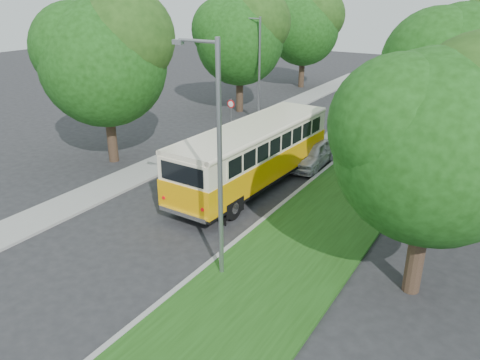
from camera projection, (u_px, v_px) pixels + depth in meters
The scene contains 13 objects.
ground at pixel (171, 218), 20.42m from camera, with size 120.00×120.00×0.00m, color #252527.
curb at pixel (295, 194), 22.61m from camera, with size 0.20×70.00×0.15m, color gray.
grass_verge at pixel (342, 205), 21.48m from camera, with size 4.50×70.00×0.13m, color #1E4512.
sidewalk at pixel (161, 163), 26.66m from camera, with size 2.20×70.00×0.12m, color gray.
treeline at pixel (377, 44), 30.87m from camera, with size 24.27×41.91×9.46m.
lamppost_near at pixel (217, 156), 14.76m from camera, with size 1.71×0.16×8.00m.
lamppost_far at pixel (258, 66), 33.77m from camera, with size 1.71×0.16×7.50m.
warning_sign at pixel (231, 110), 31.40m from camera, with size 0.56×0.10×2.50m.
vintage_bus at pixel (253, 156), 23.05m from camera, with size 2.82×10.94×3.25m, color #F9A907, non-canonical shape.
car_silver at pixel (311, 154), 26.13m from camera, with size 1.75×4.35×1.48m, color silver.
car_white at pixel (343, 138), 29.07m from camera, with size 1.48×4.24×1.40m, color silver.
car_blue at pixel (356, 118), 33.36m from camera, with size 2.14×5.27×1.53m, color navy.
car_grey at pixel (395, 100), 39.01m from camera, with size 2.29×4.97×1.38m, color #5C5F64.
Camera 1 is at (12.09, -14.03, 9.26)m, focal length 35.00 mm.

